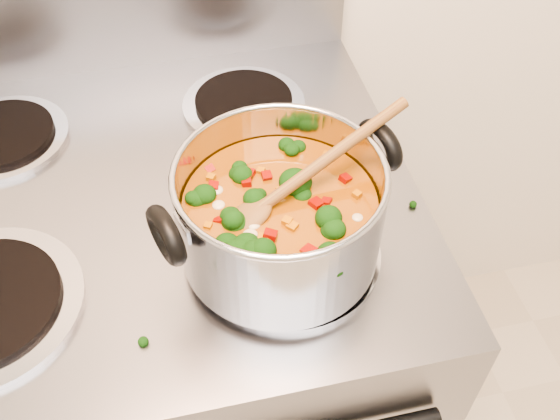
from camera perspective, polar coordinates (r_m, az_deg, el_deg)
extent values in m
cube|color=gray|center=(1.28, -9.67, -12.86)|extent=(0.80, 0.69, 0.92)
cube|color=gray|center=(1.13, -15.03, 16.26)|extent=(0.80, 0.03, 0.16)
cylinder|color=#A5A5AD|center=(0.81, 0.68, -3.90)|extent=(0.24, 0.24, 0.01)
cylinder|color=black|center=(0.80, 0.68, -3.54)|extent=(0.19, 0.19, 0.01)
cylinder|color=#A5A5AD|center=(1.06, -24.01, 6.05)|extent=(0.20, 0.20, 0.01)
cylinder|color=black|center=(1.05, -24.14, 6.37)|extent=(0.16, 0.16, 0.01)
cylinder|color=#A5A5AD|center=(1.03, -3.32, 9.60)|extent=(0.20, 0.20, 0.01)
cylinder|color=black|center=(1.03, -3.34, 9.95)|extent=(0.16, 0.16, 0.01)
cylinder|color=#ADAEB6|center=(0.75, 0.00, -0.28)|extent=(0.25, 0.25, 0.13)
torus|color=#ADAEB6|center=(0.70, 0.00, 3.37)|extent=(0.25, 0.25, 0.01)
cylinder|color=#804C0B|center=(0.76, 0.00, -1.43)|extent=(0.23, 0.23, 0.09)
torus|color=black|center=(0.68, -10.38, -2.28)|extent=(0.04, 0.08, 0.08)
torus|color=black|center=(0.78, 9.08, 5.89)|extent=(0.04, 0.08, 0.08)
ellipsoid|color=black|center=(0.69, 1.00, -2.94)|extent=(0.04, 0.04, 0.03)
ellipsoid|color=black|center=(0.72, 4.22, -0.71)|extent=(0.04, 0.04, 0.03)
ellipsoid|color=black|center=(0.71, -1.26, -1.00)|extent=(0.04, 0.04, 0.03)
ellipsoid|color=black|center=(0.75, -1.56, 2.15)|extent=(0.04, 0.04, 0.03)
ellipsoid|color=black|center=(0.70, 3.07, -1.84)|extent=(0.04, 0.04, 0.03)
ellipsoid|color=black|center=(0.78, -4.66, 4.44)|extent=(0.04, 0.04, 0.03)
ellipsoid|color=black|center=(0.75, 0.14, 2.46)|extent=(0.04, 0.04, 0.03)
ellipsoid|color=black|center=(0.75, -0.52, 1.94)|extent=(0.04, 0.04, 0.03)
ellipsoid|color=black|center=(0.71, 5.39, -1.16)|extent=(0.04, 0.04, 0.03)
ellipsoid|color=black|center=(0.71, -0.66, -0.72)|extent=(0.04, 0.04, 0.03)
ellipsoid|color=black|center=(0.71, 6.74, -1.09)|extent=(0.04, 0.04, 0.03)
ellipsoid|color=maroon|center=(0.70, -0.48, -1.94)|extent=(0.01, 0.01, 0.01)
ellipsoid|color=maroon|center=(0.78, -1.06, 4.48)|extent=(0.01, 0.01, 0.01)
ellipsoid|color=maroon|center=(0.73, 2.35, 0.95)|extent=(0.01, 0.01, 0.01)
ellipsoid|color=maroon|center=(0.70, 1.45, -1.64)|extent=(0.01, 0.01, 0.01)
ellipsoid|color=maroon|center=(0.68, -2.83, -4.49)|extent=(0.01, 0.01, 0.01)
ellipsoid|color=maroon|center=(0.72, 5.31, -0.20)|extent=(0.01, 0.01, 0.01)
ellipsoid|color=maroon|center=(0.79, 1.72, 5.33)|extent=(0.01, 0.01, 0.01)
ellipsoid|color=maroon|center=(0.73, 1.78, 1.09)|extent=(0.01, 0.01, 0.01)
ellipsoid|color=maroon|center=(0.73, -6.49, 0.68)|extent=(0.01, 0.01, 0.01)
ellipsoid|color=maroon|center=(0.72, 6.17, -0.58)|extent=(0.01, 0.01, 0.01)
ellipsoid|color=maroon|center=(0.67, 3.14, -5.02)|extent=(0.01, 0.01, 0.01)
ellipsoid|color=maroon|center=(0.76, 0.32, 2.91)|extent=(0.01, 0.01, 0.01)
ellipsoid|color=maroon|center=(0.73, -4.90, 0.85)|extent=(0.01, 0.01, 0.01)
ellipsoid|color=maroon|center=(0.79, 0.00, 5.02)|extent=(0.01, 0.01, 0.01)
ellipsoid|color=#A15908|center=(0.69, 1.02, -2.78)|extent=(0.01, 0.01, 0.01)
ellipsoid|color=#A15908|center=(0.75, 1.72, 2.05)|extent=(0.01, 0.01, 0.01)
ellipsoid|color=#A15908|center=(0.74, -3.35, 1.76)|extent=(0.01, 0.01, 0.01)
ellipsoid|color=#A15908|center=(0.79, 2.41, 5.00)|extent=(0.01, 0.01, 0.01)
ellipsoid|color=#A15908|center=(0.75, 5.87, 2.18)|extent=(0.01, 0.01, 0.01)
ellipsoid|color=#A15908|center=(0.72, -5.37, -0.04)|extent=(0.01, 0.01, 0.01)
ellipsoid|color=#A15908|center=(0.70, -6.04, -2.77)|extent=(0.01, 0.01, 0.01)
ellipsoid|color=#A15908|center=(0.70, -4.45, -2.16)|extent=(0.01, 0.01, 0.01)
ellipsoid|color=#A15908|center=(0.78, 0.29, 4.72)|extent=(0.01, 0.01, 0.01)
ellipsoid|color=#A15908|center=(0.72, -0.10, -0.38)|extent=(0.01, 0.01, 0.01)
ellipsoid|color=#A15908|center=(0.78, 2.06, 4.53)|extent=(0.01, 0.01, 0.01)
ellipsoid|color=#C6B188|center=(0.71, 7.28, -1.39)|extent=(0.02, 0.02, 0.01)
ellipsoid|color=#C6B188|center=(0.74, 5.31, 1.14)|extent=(0.02, 0.02, 0.01)
ellipsoid|color=#C6B188|center=(0.71, 3.37, -1.35)|extent=(0.02, 0.02, 0.01)
ellipsoid|color=#C6B188|center=(0.77, -3.97, 3.64)|extent=(0.02, 0.02, 0.01)
ellipsoid|color=#C6B188|center=(0.71, 6.70, -1.09)|extent=(0.02, 0.02, 0.01)
ellipsoid|color=#C6B188|center=(0.71, 2.81, -1.53)|extent=(0.02, 0.02, 0.01)
ellipsoid|color=brown|center=(0.72, -3.01, -0.72)|extent=(0.08, 0.06, 0.04)
cylinder|color=brown|center=(0.74, 4.37, 4.70)|extent=(0.22, 0.09, 0.09)
ellipsoid|color=black|center=(0.86, -14.83, -2.40)|extent=(0.01, 0.01, 0.01)
ellipsoid|color=black|center=(0.78, 10.86, -8.27)|extent=(0.01, 0.01, 0.01)
ellipsoid|color=black|center=(0.86, -8.78, -0.57)|extent=(0.01, 0.01, 0.01)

